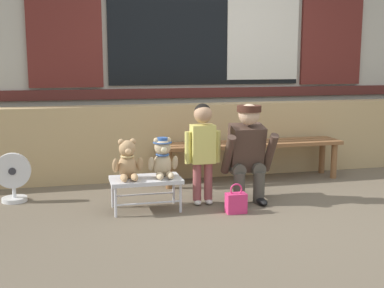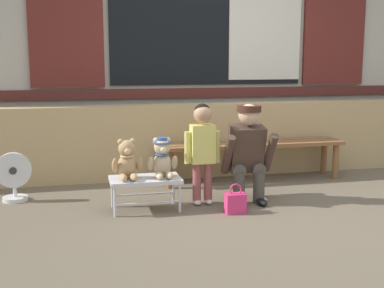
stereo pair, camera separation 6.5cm
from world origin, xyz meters
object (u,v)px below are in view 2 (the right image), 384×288
(small_display_bench, at_px, (145,181))
(handbag_on_ground, at_px, (235,203))
(adult_crouching, at_px, (248,152))
(floor_fan, at_px, (14,177))
(child_standing, at_px, (203,143))
(teddy_bear_plain, at_px, (127,161))
(teddy_bear_with_hat, at_px, (162,158))
(wooden_bench_long, at_px, (252,148))

(small_display_bench, xyz_separation_m, handbag_on_ground, (0.77, -0.29, -0.17))
(adult_crouching, bearing_deg, floor_fan, 167.16)
(child_standing, bearing_deg, adult_crouching, 0.35)
(teddy_bear_plain, relative_size, floor_fan, 0.76)
(teddy_bear_with_hat, relative_size, adult_crouching, 0.38)
(teddy_bear_plain, relative_size, teddy_bear_with_hat, 1.00)
(wooden_bench_long, height_order, adult_crouching, adult_crouching)
(small_display_bench, height_order, handbag_on_ground, small_display_bench)
(child_standing, bearing_deg, handbag_on_ground, -57.97)
(child_standing, bearing_deg, wooden_bench_long, 45.41)
(wooden_bench_long, relative_size, adult_crouching, 2.21)
(handbag_on_ground, bearing_deg, wooden_bench_long, 63.84)
(teddy_bear_with_hat, bearing_deg, floor_fan, 157.51)
(floor_fan, bearing_deg, teddy_bear_with_hat, -22.49)
(child_standing, relative_size, handbag_on_ground, 3.52)
(teddy_bear_plain, height_order, floor_fan, teddy_bear_plain)
(teddy_bear_with_hat, bearing_deg, small_display_bench, -179.23)
(small_display_bench, bearing_deg, teddy_bear_with_hat, 0.77)
(wooden_bench_long, distance_m, floor_fan, 2.54)
(wooden_bench_long, relative_size, floor_fan, 4.37)
(adult_crouching, bearing_deg, small_display_bench, -176.37)
(small_display_bench, relative_size, teddy_bear_with_hat, 1.76)
(teddy_bear_plain, bearing_deg, handbag_on_ground, -17.20)
(teddy_bear_plain, height_order, teddy_bear_with_hat, same)
(wooden_bench_long, bearing_deg, floor_fan, -173.68)
(teddy_bear_plain, height_order, handbag_on_ground, teddy_bear_plain)
(teddy_bear_with_hat, relative_size, handbag_on_ground, 1.34)
(child_standing, relative_size, adult_crouching, 1.01)
(child_standing, xyz_separation_m, handbag_on_ground, (0.22, -0.35, -0.50))
(small_display_bench, distance_m, teddy_bear_plain, 0.25)
(child_standing, distance_m, adult_crouching, 0.46)
(handbag_on_ground, relative_size, floor_fan, 0.57)
(small_display_bench, relative_size, adult_crouching, 0.67)
(small_display_bench, relative_size, teddy_bear_plain, 1.76)
(teddy_bear_with_hat, bearing_deg, adult_crouching, 4.18)
(teddy_bear_with_hat, distance_m, handbag_on_ground, 0.77)
(child_standing, relative_size, floor_fan, 2.00)
(teddy_bear_plain, height_order, adult_crouching, adult_crouching)
(adult_crouching, bearing_deg, handbag_on_ground, -123.42)
(handbag_on_ground, bearing_deg, floor_fan, 156.62)
(teddy_bear_plain, bearing_deg, adult_crouching, 3.06)
(teddy_bear_plain, distance_m, child_standing, 0.73)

